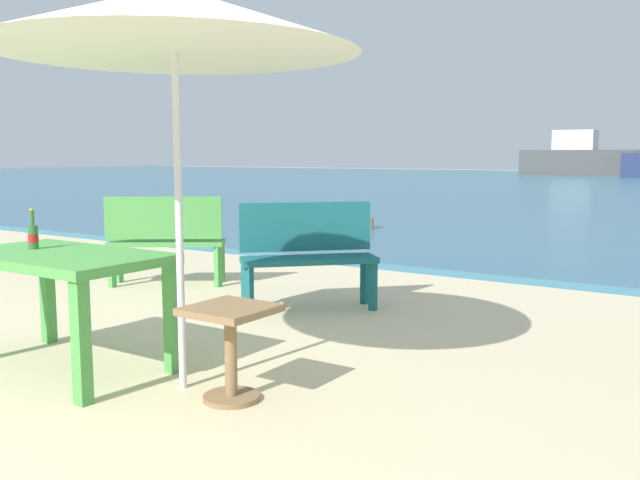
# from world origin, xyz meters

# --- Properties ---
(ground_plane) EXTENTS (120.00, 120.00, 0.00)m
(ground_plane) POSITION_xyz_m (0.00, 0.00, 0.00)
(ground_plane) COLOR beige
(picnic_table_green) EXTENTS (1.40, 0.80, 0.76)m
(picnic_table_green) POSITION_xyz_m (-0.62, 0.48, 0.65)
(picnic_table_green) COLOR #4C9E47
(picnic_table_green) RESTS_ON ground_plane
(beer_bottle_amber) EXTENTS (0.07, 0.07, 0.26)m
(beer_bottle_amber) POSITION_xyz_m (-0.90, 0.49, 0.85)
(beer_bottle_amber) COLOR #2D662D
(beer_bottle_amber) RESTS_ON picnic_table_green
(patio_umbrella) EXTENTS (2.10, 2.10, 2.30)m
(patio_umbrella) POSITION_xyz_m (0.28, 0.64, 2.12)
(patio_umbrella) COLOR silver
(patio_umbrella) RESTS_ON ground_plane
(side_table_wood) EXTENTS (0.44, 0.44, 0.54)m
(side_table_wood) POSITION_xyz_m (0.66, 0.64, 0.35)
(side_table_wood) COLOR olive
(side_table_wood) RESTS_ON ground_plane
(bench_teal_center) EXTENTS (1.10, 1.11, 0.95)m
(bench_teal_center) POSITION_xyz_m (-0.31, 2.81, 0.54)
(bench_teal_center) COLOR #196066
(bench_teal_center) RESTS_ON ground_plane
(bench_green_left) EXTENTS (1.19, 0.99, 0.95)m
(bench_green_left) POSITION_xyz_m (-2.16, 2.85, 0.54)
(bench_green_left) COLOR #4C9E47
(bench_green_left) RESTS_ON ground_plane
(swimmer_person) EXTENTS (0.34, 0.34, 0.41)m
(swimmer_person) POSITION_xyz_m (-2.86, 8.24, 0.24)
(swimmer_person) COLOR tan
(swimmer_person) RESTS_ON sea_water
(boat_sailboat) EXTENTS (7.88, 2.15, 2.87)m
(boat_sailboat) POSITION_xyz_m (-7.11, 43.38, 1.11)
(boat_sailboat) COLOR #4C4C4C
(boat_sailboat) RESTS_ON sea_water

